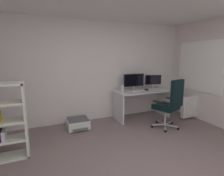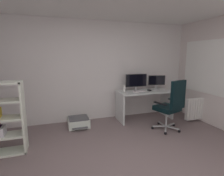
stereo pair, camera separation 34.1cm
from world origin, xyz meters
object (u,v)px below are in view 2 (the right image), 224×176
object	(u,v)px
monitor_main	(136,81)
computer_mouse	(149,90)
keyboard	(139,91)
desktop_speaker	(124,89)
office_chair	(171,104)
radiator	(198,108)
monitor_secondary	(157,81)
desk	(145,98)
printer	(79,122)

from	to	relation	value
monitor_main	computer_mouse	xyz separation A→B (m)	(0.32, -0.12, -0.24)
keyboard	desktop_speaker	bearing A→B (deg)	162.88
office_chair	radiator	distance (m)	1.13
monitor_main	monitor_secondary	xyz separation A→B (m)	(0.60, 0.00, -0.03)
computer_mouse	radiator	world-z (taller)	computer_mouse
desk	computer_mouse	size ratio (longest dim) A/B	14.08
monitor_main	desktop_speaker	size ratio (longest dim) A/B	3.34
office_chair	printer	bearing A→B (deg)	155.25
desk	desktop_speaker	world-z (taller)	desktop_speaker
computer_mouse	keyboard	bearing A→B (deg)	175.91
radiator	keyboard	bearing A→B (deg)	159.16
desk	office_chair	xyz separation A→B (m)	(0.17, -0.88, 0.07)
desktop_speaker	radiator	size ratio (longest dim) A/B	0.23
desktop_speaker	office_chair	distance (m)	1.20
desktop_speaker	monitor_secondary	bearing A→B (deg)	2.86
monitor_secondary	computer_mouse	xyz separation A→B (m)	(-0.28, -0.12, -0.21)
monitor_secondary	computer_mouse	world-z (taller)	monitor_secondary
monitor_secondary	printer	distance (m)	2.29
computer_mouse	printer	world-z (taller)	computer_mouse
keyboard	desktop_speaker	xyz separation A→B (m)	(-0.38, 0.09, 0.07)
monitor_main	monitor_secondary	bearing A→B (deg)	0.02
office_chair	computer_mouse	bearing A→B (deg)	94.03
desktop_speaker	computer_mouse	bearing A→B (deg)	-6.24
office_chair	desktop_speaker	bearing A→B (deg)	128.45
desk	radiator	bearing A→B (deg)	-25.42
keyboard	printer	xyz separation A→B (m)	(-1.54, 0.04, -0.65)
computer_mouse	monitor_main	bearing A→B (deg)	152.46
monitor_secondary	printer	world-z (taller)	monitor_secondary
office_chair	desk	bearing A→B (deg)	101.18
desk	monitor_main	world-z (taller)	monitor_main
desk	monitor_secondary	size ratio (longest dim) A/B	3.19
monitor_main	radiator	xyz separation A→B (m)	(1.43, -0.67, -0.67)
desk	radiator	world-z (taller)	desk
desktop_speaker	office_chair	bearing A→B (deg)	-51.55
monitor_main	printer	xyz separation A→B (m)	(-1.51, -0.10, -0.90)
radiator	monitor_main	bearing A→B (deg)	154.89
computer_mouse	office_chair	world-z (taller)	office_chair
keyboard	printer	size ratio (longest dim) A/B	0.64
office_chair	radiator	world-z (taller)	office_chair
monitor_main	radiator	bearing A→B (deg)	-25.11
desk	radiator	distance (m)	1.37
keyboard	computer_mouse	xyz separation A→B (m)	(0.30, 0.01, 0.01)
printer	computer_mouse	bearing A→B (deg)	-0.78
desk	monitor_secondary	distance (m)	0.59
monitor_secondary	desktop_speaker	world-z (taller)	monitor_secondary
keyboard	office_chair	size ratio (longest dim) A/B	0.30
monitor_secondary	computer_mouse	distance (m)	0.37
desk	computer_mouse	world-z (taller)	computer_mouse
desk	keyboard	xyz separation A→B (m)	(-0.18, -0.05, 0.21)
monitor_secondary	radiator	distance (m)	1.24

